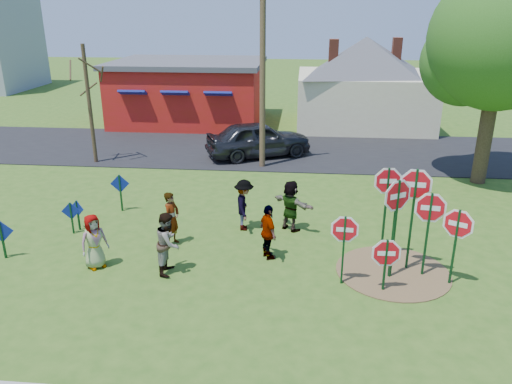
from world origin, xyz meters
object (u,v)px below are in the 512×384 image
stop_sign_d (430,214)px  person_a (94,241)px  person_b (172,219)px  suv (259,139)px  stop_sign_a (344,235)px  stop_sign_b (387,190)px  leafy_tree (503,47)px  stop_sign_c (414,196)px  utility_pole (263,70)px

stop_sign_d → person_a: bearing=-170.4°
stop_sign_d → person_b: size_ratio=1.50×
suv → stop_sign_d: bearing=-177.8°
stop_sign_a → stop_sign_b: size_ratio=0.70×
stop_sign_a → person_b: stop_sign_a is taller
stop_sign_a → stop_sign_d: (2.29, 0.66, 0.41)m
suv → leafy_tree: size_ratio=0.59×
stop_sign_b → leafy_tree: bearing=50.1°
stop_sign_c → suv: 12.18m
suv → leafy_tree: bearing=-130.9°
stop_sign_a → stop_sign_c: 2.31m
stop_sign_d → person_b: (-7.46, 1.27, -0.98)m
stop_sign_d → leafy_tree: leafy_tree is taller
stop_sign_c → stop_sign_d: (0.37, -0.36, -0.37)m
stop_sign_b → stop_sign_c: (0.65, -0.53, 0.04)m
stop_sign_a → utility_pole: 11.13m
person_a → leafy_tree: 16.81m
person_b → leafy_tree: leafy_tree is taller
stop_sign_a → suv: (-3.34, 11.93, -0.52)m
stop_sign_d → person_a: (-9.29, -0.42, -1.04)m
stop_sign_a → leafy_tree: leafy_tree is taller
stop_sign_a → suv: size_ratio=0.41×
person_b → leafy_tree: 14.47m
person_b → leafy_tree: bearing=-40.0°
stop_sign_a → person_a: (-7.00, 0.24, -0.62)m
stop_sign_d → utility_pole: 11.29m
stop_sign_a → stop_sign_b: bearing=54.6°
utility_pole → stop_sign_a: bearing=-73.6°
stop_sign_c → utility_pole: size_ratio=0.37×
stop_sign_a → suv: stop_sign_a is taller
stop_sign_a → stop_sign_c: size_ratio=0.67×
stop_sign_c → utility_pole: utility_pole is taller
stop_sign_d → person_b: bearing=177.4°
stop_sign_d → suv: size_ratio=0.51×
stop_sign_b → stop_sign_d: 1.39m
person_a → person_b: (1.83, 1.68, 0.05)m
stop_sign_b → person_b: (-6.43, 0.38, -1.31)m
stop_sign_a → utility_pole: size_ratio=0.25×
stop_sign_a → person_a: bearing=-178.0°
stop_sign_b → stop_sign_c: 0.84m
stop_sign_d → utility_pole: (-5.31, 9.62, 2.60)m
person_b → utility_pole: (2.15, 8.36, 3.59)m
stop_sign_c → suv: stop_sign_c is taller
stop_sign_b → person_a: stop_sign_b is taller
stop_sign_d → leafy_tree: (4.25, 8.33, 3.75)m
stop_sign_c → person_a: bearing=-167.7°
utility_pole → person_b: bearing=-104.4°
person_b → stop_sign_a: bearing=-91.6°
stop_sign_b → utility_pole: 10.00m
stop_sign_c → person_a: 9.07m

